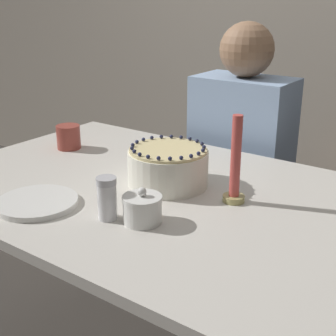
{
  "coord_description": "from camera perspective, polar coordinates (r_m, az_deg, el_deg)",
  "views": [
    {
      "loc": [
        0.8,
        -1.05,
        1.29
      ],
      "look_at": [
        0.01,
        0.05,
        0.79
      ],
      "focal_mm": 50.0,
      "sensor_mm": 36.0,
      "label": 1
    }
  ],
  "objects": [
    {
      "name": "dining_table",
      "position": [
        1.47,
        -1.45,
        -6.42
      ],
      "size": [
        1.45,
        0.94,
        0.74
      ],
      "color": "beige",
      "rests_on": "ground_plane"
    },
    {
      "name": "cake",
      "position": [
        1.44,
        0.0,
        0.15
      ],
      "size": [
        0.25,
        0.25,
        0.13
      ],
      "color": "white",
      "rests_on": "dining_table"
    },
    {
      "name": "sugar_bowl",
      "position": [
        1.21,
        -3.14,
        -4.99
      ],
      "size": [
        0.1,
        0.1,
        0.1
      ],
      "color": "white",
      "rests_on": "dining_table"
    },
    {
      "name": "sugar_shaker",
      "position": [
        1.23,
        -7.45,
        -3.65
      ],
      "size": [
        0.05,
        0.05,
        0.12
      ],
      "color": "white",
      "rests_on": "dining_table"
    },
    {
      "name": "plate_stack",
      "position": [
        1.37,
        -15.66,
        -4.05
      ],
      "size": [
        0.23,
        0.23,
        0.02
      ],
      "color": "white",
      "rests_on": "dining_table"
    },
    {
      "name": "candle",
      "position": [
        1.32,
        8.2,
        -0.01
      ],
      "size": [
        0.06,
        0.06,
        0.25
      ],
      "color": "tan",
      "rests_on": "dining_table"
    },
    {
      "name": "cup",
      "position": [
        1.83,
        -12.04,
        3.72
      ],
      "size": [
        0.09,
        0.09,
        0.09
      ],
      "color": "#993D33",
      "rests_on": "dining_table"
    },
    {
      "name": "person_man_blue_shirt",
      "position": [
        2.06,
        8.69,
        -1.74
      ],
      "size": [
        0.4,
        0.34,
        1.2
      ],
      "rotation": [
        0.0,
        0.0,
        3.14
      ],
      "color": "#2D2D38",
      "rests_on": "ground_plane"
    }
  ]
}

